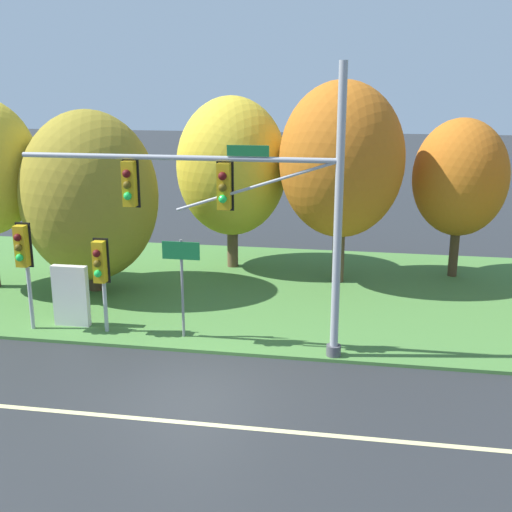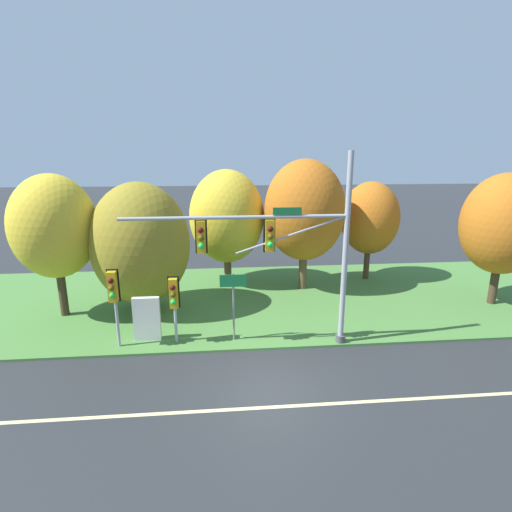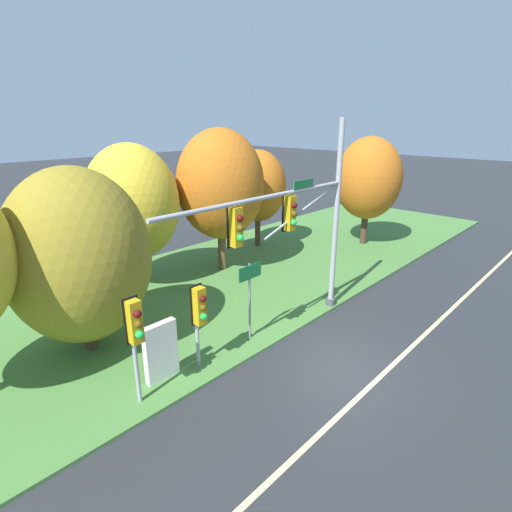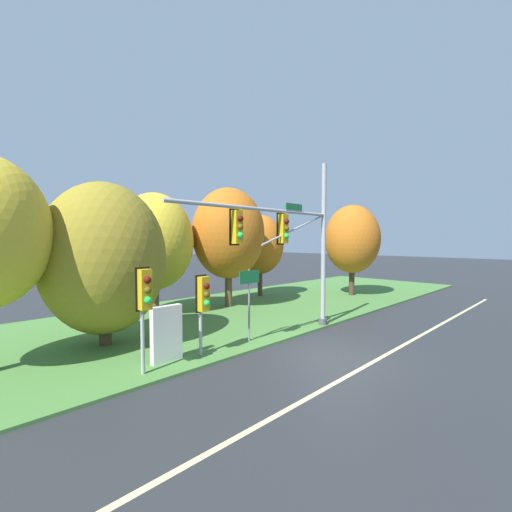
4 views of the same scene
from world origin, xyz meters
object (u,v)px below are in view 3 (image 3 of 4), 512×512
tree_mid_verge (220,185)px  info_kiosk (161,352)px  tree_behind_signpost (132,203)px  traffic_signal_mast (301,220)px  pedestrian_signal_near_kerb (135,329)px  tree_tall_centre (258,186)px  tree_right_far (369,179)px  tree_left_of_mast (78,257)px  route_sign_post (250,288)px  pedestrian_signal_further_along (199,310)px

tree_mid_verge → info_kiosk: size_ratio=3.85×
tree_behind_signpost → info_kiosk: 8.56m
traffic_signal_mast → pedestrian_signal_near_kerb: size_ratio=2.67×
tree_tall_centre → tree_right_far: (5.06, -4.67, 0.39)m
pedestrian_signal_near_kerb → tree_left_of_mast: 4.14m
route_sign_post → tree_right_far: 14.07m
tree_left_of_mast → tree_tall_centre: size_ratio=1.06×
pedestrian_signal_further_along → tree_mid_verge: size_ratio=0.39×
traffic_signal_mast → tree_tall_centre: size_ratio=1.48×
tree_behind_signpost → tree_tall_centre: tree_behind_signpost is taller
route_sign_post → tree_tall_centre: bearing=41.7°
pedestrian_signal_further_along → tree_mid_verge: 9.45m
tree_tall_centre → tree_left_of_mast: bearing=-163.1°
pedestrian_signal_near_kerb → info_kiosk: 1.93m
traffic_signal_mast → pedestrian_signal_near_kerb: 6.99m
route_sign_post → tree_left_of_mast: 5.84m
route_sign_post → tree_behind_signpost: size_ratio=0.44×
tree_left_of_mast → tree_mid_verge: 8.93m
pedestrian_signal_near_kerb → tree_mid_verge: bearing=36.0°
pedestrian_signal_further_along → tree_left_of_mast: tree_left_of_mast is taller
pedestrian_signal_further_along → info_kiosk: (-1.21, 0.45, -1.12)m
pedestrian_signal_further_along → info_kiosk: bearing=159.8°
traffic_signal_mast → tree_tall_centre: bearing=51.7°
pedestrian_signal_further_along → tree_left_of_mast: size_ratio=0.45×
tree_right_far → tree_behind_signpost: bearing=161.6°
route_sign_post → tree_tall_centre: size_ratio=0.49×
info_kiosk → tree_right_far: bearing=8.7°
route_sign_post → tree_behind_signpost: bearing=90.5°
pedestrian_signal_near_kerb → tree_tall_centre: bearing=30.9°
tree_mid_verge → tree_right_far: (9.39, -3.23, -0.34)m
tree_behind_signpost → info_kiosk: bearing=-116.3°
traffic_signal_mast → pedestrian_signal_further_along: (-4.45, 0.47, -2.17)m
tree_right_far → info_kiosk: bearing=-171.3°
tree_behind_signpost → info_kiosk: tree_behind_signpost is taller
pedestrian_signal_near_kerb → tree_left_of_mast: size_ratio=0.52×
tree_behind_signpost → tree_mid_verge: (4.27, -1.31, 0.49)m
tree_left_of_mast → route_sign_post: bearing=-40.7°
info_kiosk → route_sign_post: bearing=-4.9°
tree_left_of_mast → tree_tall_centre: tree_left_of_mast is taller
tree_left_of_mast → tree_right_far: size_ratio=0.95×
pedestrian_signal_near_kerb → tree_behind_signpost: tree_behind_signpost is taller
tree_left_of_mast → tree_mid_verge: size_ratio=0.87×
traffic_signal_mast → route_sign_post: bearing=163.5°
tree_left_of_mast → tree_behind_signpost: tree_behind_signpost is taller
tree_left_of_mast → tree_behind_signpost: (4.25, 3.77, 0.63)m
tree_left_of_mast → info_kiosk: tree_left_of_mast is taller
route_sign_post → tree_behind_signpost: tree_behind_signpost is taller
tree_right_far → tree_mid_verge: bearing=161.0°
pedestrian_signal_further_along → tree_behind_signpost: (2.34, 7.60, 1.96)m
pedestrian_signal_further_along → tree_left_of_mast: bearing=116.5°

